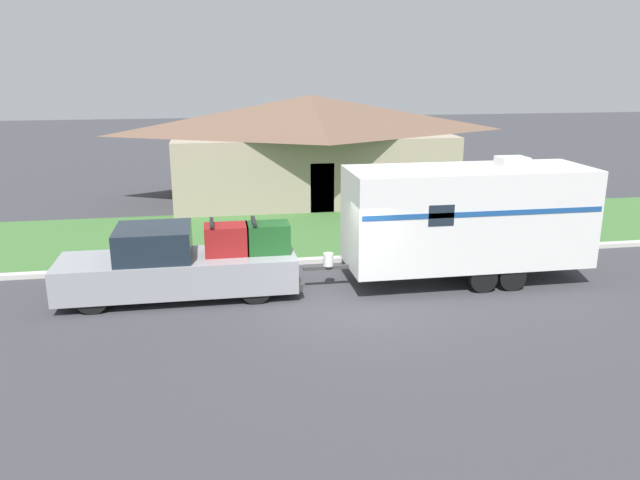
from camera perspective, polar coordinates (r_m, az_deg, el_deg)
ground_plane at (r=16.25m, az=2.09°, el=-6.04°), size 120.00×120.00×0.00m
curb_strip at (r=19.70m, az=-0.15°, el=-1.85°), size 80.00×0.30×0.14m
lawn_strip at (r=23.17m, az=-1.67°, el=0.72°), size 80.00×7.00×0.03m
house_across_street at (r=28.82m, az=-0.86°, el=8.62°), size 13.20×6.70×4.71m
pickup_truck at (r=16.99m, az=-12.58°, el=-2.20°), size 6.33×1.95×2.05m
travel_trailer at (r=18.11m, az=13.32°, el=2.13°), size 8.11×2.40×3.55m
mailbox at (r=22.66m, az=19.39°, el=2.03°), size 0.48×0.20×1.30m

